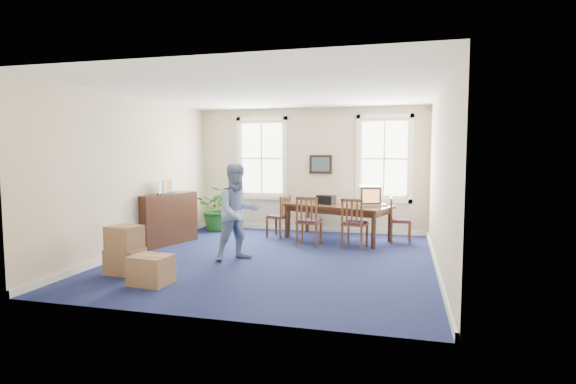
% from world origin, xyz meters
% --- Properties ---
extents(floor, '(6.50, 6.50, 0.00)m').
position_xyz_m(floor, '(0.00, 0.00, 0.00)').
color(floor, navy).
rests_on(floor, ground).
extents(ceiling, '(6.50, 6.50, 0.00)m').
position_xyz_m(ceiling, '(0.00, 0.00, 3.20)').
color(ceiling, white).
rests_on(ceiling, ground).
extents(wall_back, '(6.50, 0.00, 6.50)m').
position_xyz_m(wall_back, '(0.00, 3.25, 1.60)').
color(wall_back, beige).
rests_on(wall_back, ground).
extents(wall_front, '(6.50, 0.00, 6.50)m').
position_xyz_m(wall_front, '(0.00, -3.25, 1.60)').
color(wall_front, beige).
rests_on(wall_front, ground).
extents(wall_left, '(0.00, 6.50, 6.50)m').
position_xyz_m(wall_left, '(-3.00, 0.00, 1.60)').
color(wall_left, beige).
rests_on(wall_left, ground).
extents(wall_right, '(0.00, 6.50, 6.50)m').
position_xyz_m(wall_right, '(3.00, 0.00, 1.60)').
color(wall_right, beige).
rests_on(wall_right, ground).
extents(baseboard_back, '(6.00, 0.04, 0.12)m').
position_xyz_m(baseboard_back, '(0.00, 3.22, 0.06)').
color(baseboard_back, white).
rests_on(baseboard_back, ground).
extents(baseboard_left, '(0.04, 6.50, 0.12)m').
position_xyz_m(baseboard_left, '(-2.97, 0.00, 0.06)').
color(baseboard_left, white).
rests_on(baseboard_left, ground).
extents(baseboard_right, '(0.04, 6.50, 0.12)m').
position_xyz_m(baseboard_right, '(2.97, 0.00, 0.06)').
color(baseboard_right, white).
rests_on(baseboard_right, ground).
extents(window_left, '(1.40, 0.12, 2.20)m').
position_xyz_m(window_left, '(-1.30, 3.23, 1.90)').
color(window_left, white).
rests_on(window_left, ground).
extents(window_right, '(1.40, 0.12, 2.20)m').
position_xyz_m(window_right, '(1.90, 3.23, 1.90)').
color(window_right, white).
rests_on(window_right, ground).
extents(wall_picture, '(0.58, 0.06, 0.48)m').
position_xyz_m(wall_picture, '(0.30, 3.20, 1.75)').
color(wall_picture, black).
rests_on(wall_picture, ground).
extents(conference_table, '(2.69, 1.90, 0.84)m').
position_xyz_m(conference_table, '(0.88, 2.21, 0.42)').
color(conference_table, '#3F2215').
rests_on(conference_table, ground).
extents(crt_tv, '(0.61, 0.64, 0.44)m').
position_xyz_m(crt_tv, '(1.61, 2.26, 1.06)').
color(crt_tv, '#B7B7BC').
rests_on(crt_tv, conference_table).
extents(game_console, '(0.20, 0.22, 0.04)m').
position_xyz_m(game_console, '(1.94, 2.21, 0.86)').
color(game_console, white).
rests_on(game_console, conference_table).
extents(equipment_bag, '(0.48, 0.39, 0.21)m').
position_xyz_m(equipment_bag, '(0.61, 2.26, 0.94)').
color(equipment_bag, black).
rests_on(equipment_bag, conference_table).
extents(chair_near_left, '(0.52, 0.52, 1.10)m').
position_xyz_m(chair_near_left, '(0.38, 1.37, 0.55)').
color(chair_near_left, brown).
rests_on(chair_near_left, ground).
extents(chair_near_right, '(0.57, 0.57, 1.08)m').
position_xyz_m(chair_near_right, '(1.39, 1.37, 0.54)').
color(chair_near_right, brown).
rests_on(chair_near_right, ground).
extents(chair_end_left, '(0.58, 0.58, 1.01)m').
position_xyz_m(chair_end_left, '(-0.57, 2.21, 0.51)').
color(chair_end_left, brown).
rests_on(chair_end_left, ground).
extents(chair_end_right, '(0.49, 0.49, 1.03)m').
position_xyz_m(chair_end_right, '(2.33, 2.21, 0.52)').
color(chair_end_right, brown).
rests_on(chair_end_right, ground).
extents(man, '(1.13, 1.12, 1.84)m').
position_xyz_m(man, '(-0.66, -0.25, 0.92)').
color(man, '#7890BF').
rests_on(man, ground).
extents(credenza, '(0.86, 1.57, 1.19)m').
position_xyz_m(credenza, '(-2.75, 0.75, 0.60)').
color(credenza, '#3F2215').
rests_on(credenza, ground).
extents(brochure_rack, '(0.42, 0.72, 0.32)m').
position_xyz_m(brochure_rack, '(-2.73, 0.75, 1.35)').
color(brochure_rack, '#99999E').
rests_on(brochure_rack, credenza).
extents(potted_plant, '(1.26, 1.16, 1.19)m').
position_xyz_m(potted_plant, '(-2.32, 2.66, 0.59)').
color(potted_plant, '#19571A').
rests_on(potted_plant, ground).
extents(cardboard_boxes, '(1.63, 1.63, 0.86)m').
position_xyz_m(cardboard_boxes, '(-1.95, -1.57, 0.43)').
color(cardboard_boxes, '#986E4A').
rests_on(cardboard_boxes, ground).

